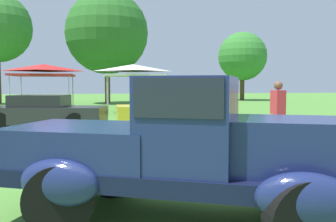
% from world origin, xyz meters
% --- Properties ---
extents(feature_pickup_truck, '(4.40, 3.08, 1.70)m').
position_xyz_m(feature_pickup_truck, '(0.67, 0.33, 0.86)').
color(feature_pickup_truck, black).
rests_on(feature_pickup_truck, ground_plane).
extents(show_car_charcoal, '(4.52, 2.49, 1.22)m').
position_xyz_m(show_car_charcoal, '(-2.30, 10.28, 0.60)').
color(show_car_charcoal, '#28282D').
rests_on(show_car_charcoal, ground_plane).
extents(show_car_yellow, '(4.27, 1.73, 1.22)m').
position_xyz_m(show_car_yellow, '(2.43, 10.32, 0.60)').
color(show_car_yellow, yellow).
rests_on(show_car_yellow, ground_plane).
extents(spectator_by_row, '(0.24, 0.40, 1.69)m').
position_xyz_m(spectator_by_row, '(4.11, 4.90, 0.91)').
color(spectator_by_row, '#383838').
rests_on(spectator_by_row, ground_plane).
extents(canopy_tent_center_field, '(3.24, 3.24, 2.71)m').
position_xyz_m(canopy_tent_center_field, '(-3.33, 17.78, 2.42)').
color(canopy_tent_center_field, '#B7B7BC').
rests_on(canopy_tent_center_field, ground_plane).
extents(canopy_tent_right_field, '(3.21, 3.21, 2.71)m').
position_xyz_m(canopy_tent_right_field, '(1.57, 17.28, 2.42)').
color(canopy_tent_right_field, '#B7B7BC').
rests_on(canopy_tent_right_field, ground_plane).
extents(treeline_center, '(6.77, 6.77, 9.20)m').
position_xyz_m(treeline_center, '(0.35, 27.86, 5.80)').
color(treeline_center, brown).
rests_on(treeline_center, ground_plane).
extents(treeline_mid_right, '(4.77, 4.77, 6.72)m').
position_xyz_m(treeline_mid_right, '(13.60, 31.70, 4.32)').
color(treeline_mid_right, '#47331E').
rests_on(treeline_mid_right, ground_plane).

